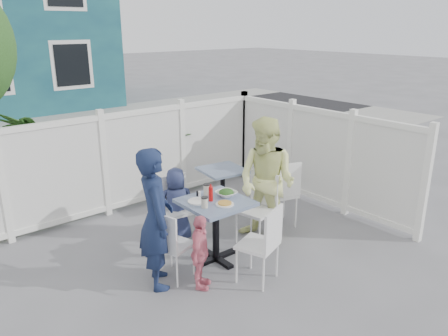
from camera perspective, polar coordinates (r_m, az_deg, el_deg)
ground at (r=5.32m, az=-4.15°, el=-14.45°), size 80.00×80.00×0.00m
near_sidewalk at (r=8.40m, az=-19.61°, el=-2.83°), size 24.00×2.60×0.01m
street at (r=11.81m, az=-26.11°, el=2.26°), size 24.00×5.00×0.01m
fence_back at (r=6.95m, az=-15.35°, el=0.09°), size 5.86×0.08×1.60m
fence_right at (r=7.33m, az=12.14°, el=1.26°), size 0.08×3.66×1.60m
potted_shrub_a at (r=7.30m, az=-23.67°, el=0.43°), size 1.27×1.27×1.66m
potted_shrub_b at (r=8.25m, az=-6.45°, el=3.08°), size 1.73×1.69×1.46m
main_table at (r=5.44m, az=-1.08°, el=-6.08°), size 0.78×0.78×0.81m
spare_table at (r=6.95m, az=-0.18°, el=-1.36°), size 0.75×0.75×0.70m
chair_left at (r=5.12m, az=-7.20°, el=-9.42°), size 0.48×0.49×0.87m
chair_right at (r=5.98m, az=4.62°, el=-4.52°), size 0.50×0.52×0.97m
chair_back at (r=6.09m, az=-6.23°, el=-4.55°), size 0.46×0.44×0.90m
chair_near at (r=5.04m, az=5.26°, el=-9.27°), size 0.54×0.53×0.94m
chair_spare at (r=6.40m, az=7.56°, el=-2.80°), size 0.58×0.57×1.01m
man at (r=4.94m, az=-8.88°, el=-6.54°), size 0.60×0.70×1.63m
woman at (r=5.86m, az=5.59°, el=-1.84°), size 0.81×0.96×1.73m
boy at (r=6.04m, az=-6.21°, el=-4.77°), size 0.60×0.51×1.04m
toddler at (r=4.97m, az=-3.13°, el=-10.97°), size 0.53×0.50×0.89m
plate_main at (r=5.24m, az=0.10°, el=-4.75°), size 0.22×0.22×0.01m
plate_side at (r=5.33m, az=-3.46°, el=-4.36°), size 0.24×0.24×0.02m
salad_bowl at (r=5.49m, az=0.30°, el=-3.38°), size 0.25×0.25×0.06m
coffee_cup_a at (r=5.15m, az=-2.56°, el=-4.56°), size 0.08×0.08×0.12m
coffee_cup_b at (r=5.53m, az=-2.25°, el=-2.87°), size 0.09×0.09×0.13m
ketchup_bottle at (r=5.33m, az=-1.74°, el=-3.43°), size 0.06×0.06×0.18m
salt_shaker at (r=5.49m, az=-3.23°, el=-3.38°), size 0.03×0.03×0.07m
pepper_shaker at (r=5.50m, az=-3.49°, el=-3.35°), size 0.03×0.03×0.07m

